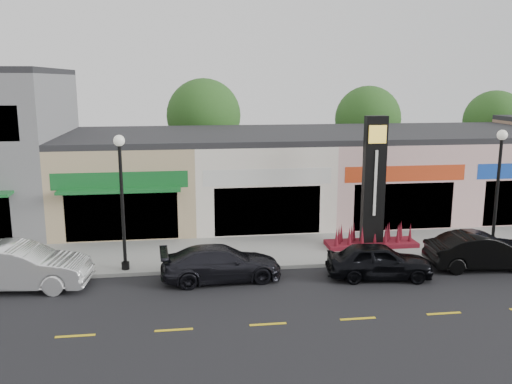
# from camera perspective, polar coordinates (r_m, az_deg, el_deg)

# --- Properties ---
(ground) EXTENTS (120.00, 120.00, 0.00)m
(ground) POSITION_cam_1_polar(r_m,az_deg,el_deg) (21.24, 8.10, -9.69)
(ground) COLOR black
(ground) RESTS_ON ground
(sidewalk) EXTENTS (52.00, 4.30, 0.15)m
(sidewalk) POSITION_cam_1_polar(r_m,az_deg,el_deg) (25.18, 5.40, -5.98)
(sidewalk) COLOR gray
(sidewalk) RESTS_ON ground
(curb) EXTENTS (52.00, 0.20, 0.15)m
(curb) POSITION_cam_1_polar(r_m,az_deg,el_deg) (23.11, 6.68, -7.65)
(curb) COLOR gray
(curb) RESTS_ON ground
(shop_beige) EXTENTS (7.00, 10.85, 4.80)m
(shop_beige) POSITION_cam_1_polar(r_m,az_deg,el_deg) (31.04, -13.10, 1.57)
(shop_beige) COLOR tan
(shop_beige) RESTS_ON ground
(shop_cream) EXTENTS (7.00, 10.01, 4.80)m
(shop_cream) POSITION_cam_1_polar(r_m,az_deg,el_deg) (31.18, -0.18, 1.93)
(shop_cream) COLOR silver
(shop_cream) RESTS_ON ground
(shop_pink_w) EXTENTS (7.00, 10.01, 4.80)m
(shop_pink_w) POSITION_cam_1_polar(r_m,az_deg,el_deg) (32.84, 12.02, 2.17)
(shop_pink_w) COLOR beige
(shop_pink_w) RESTS_ON ground
(shop_pink_e) EXTENTS (7.00, 10.01, 4.80)m
(shop_pink_e) POSITION_cam_1_polar(r_m,az_deg,el_deg) (35.82, 22.63, 2.30)
(shop_pink_e) COLOR beige
(shop_pink_e) RESTS_ON ground
(tree_rear_west) EXTENTS (5.20, 5.20, 7.83)m
(tree_rear_west) POSITION_cam_1_polar(r_m,az_deg,el_deg) (38.59, -5.51, 7.99)
(tree_rear_west) COLOR #382619
(tree_rear_west) RESTS_ON ground
(tree_rear_mid) EXTENTS (4.80, 4.80, 7.29)m
(tree_rear_mid) POSITION_cam_1_polar(r_m,az_deg,el_deg) (40.91, 11.69, 7.54)
(tree_rear_mid) COLOR #382619
(tree_rear_mid) RESTS_ON ground
(tree_rear_east) EXTENTS (4.60, 4.60, 6.94)m
(tree_rear_east) POSITION_cam_1_polar(r_m,az_deg,el_deg) (45.24, 23.80, 6.85)
(tree_rear_east) COLOR #382619
(tree_rear_east) RESTS_ON ground
(lamp_west_near) EXTENTS (0.44, 0.44, 5.47)m
(lamp_west_near) POSITION_cam_1_polar(r_m,az_deg,el_deg) (22.03, -13.97, 0.29)
(lamp_west_near) COLOR black
(lamp_west_near) RESTS_ON sidewalk
(lamp_east_near) EXTENTS (0.44, 0.44, 5.47)m
(lamp_east_near) POSITION_cam_1_polar(r_m,az_deg,el_deg) (25.77, 24.14, 1.24)
(lamp_east_near) COLOR black
(lamp_east_near) RESTS_ON sidewalk
(pylon_sign) EXTENTS (4.20, 1.30, 6.00)m
(pylon_sign) POSITION_cam_1_polar(r_m,az_deg,el_deg) (25.31, 12.20, -0.94)
(pylon_sign) COLOR maroon
(pylon_sign) RESTS_ON sidewalk
(car_white_van) EXTENTS (2.28, 5.37, 1.72)m
(car_white_van) POSITION_cam_1_polar(r_m,az_deg,el_deg) (22.29, -23.74, -7.20)
(car_white_van) COLOR white
(car_white_van) RESTS_ON ground
(car_dark_sedan) EXTENTS (2.19, 4.81, 1.37)m
(car_dark_sedan) POSITION_cam_1_polar(r_m,az_deg,el_deg) (21.39, -3.70, -7.48)
(car_dark_sedan) COLOR black
(car_dark_sedan) RESTS_ON ground
(car_black_sedan) EXTENTS (2.16, 4.30, 1.41)m
(car_black_sedan) POSITION_cam_1_polar(r_m,az_deg,el_deg) (22.10, 12.83, -7.07)
(car_black_sedan) COLOR black
(car_black_sedan) RESTS_ON ground
(car_black_conv) EXTENTS (1.88, 4.65, 1.50)m
(car_black_conv) POSITION_cam_1_polar(r_m,az_deg,el_deg) (24.46, 22.73, -5.75)
(car_black_conv) COLOR black
(car_black_conv) RESTS_ON ground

